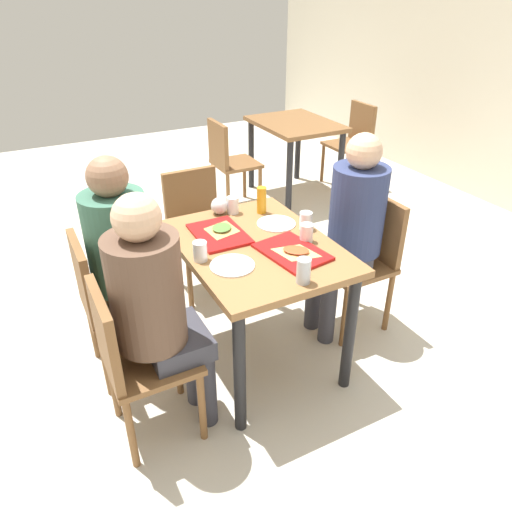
% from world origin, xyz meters
% --- Properties ---
extents(ground_plane, '(10.00, 10.00, 0.02)m').
position_xyz_m(ground_plane, '(0.00, 0.00, -0.01)').
color(ground_plane, beige).
extents(main_table, '(1.02, 0.76, 0.76)m').
position_xyz_m(main_table, '(0.00, 0.00, 0.64)').
color(main_table, olive).
rests_on(main_table, ground_plane).
extents(chair_near_left, '(0.40, 0.40, 0.85)m').
position_xyz_m(chair_near_left, '(-0.25, -0.76, 0.50)').
color(chair_near_left, brown).
rests_on(chair_near_left, ground_plane).
extents(chair_near_right, '(0.40, 0.40, 0.85)m').
position_xyz_m(chair_near_right, '(0.25, -0.76, 0.50)').
color(chair_near_right, brown).
rests_on(chair_near_right, ground_plane).
extents(chair_far_side, '(0.40, 0.40, 0.85)m').
position_xyz_m(chair_far_side, '(0.00, 0.76, 0.50)').
color(chair_far_side, brown).
rests_on(chair_far_side, ground_plane).
extents(chair_left_end, '(0.40, 0.40, 0.85)m').
position_xyz_m(chair_left_end, '(-0.89, 0.00, 0.50)').
color(chair_left_end, brown).
rests_on(chair_left_end, ground_plane).
extents(person_in_red, '(0.32, 0.42, 1.26)m').
position_xyz_m(person_in_red, '(-0.25, -0.62, 0.75)').
color(person_in_red, '#383842').
rests_on(person_in_red, ground_plane).
extents(person_in_brown_jacket, '(0.32, 0.42, 1.26)m').
position_xyz_m(person_in_brown_jacket, '(0.25, -0.62, 0.75)').
color(person_in_brown_jacket, '#383842').
rests_on(person_in_brown_jacket, ground_plane).
extents(person_far_side, '(0.32, 0.42, 1.26)m').
position_xyz_m(person_far_side, '(-0.00, 0.62, 0.75)').
color(person_far_side, '#383842').
rests_on(person_far_side, ground_plane).
extents(tray_red_near, '(0.36, 0.27, 0.02)m').
position_xyz_m(tray_red_near, '(-0.18, -0.13, 0.77)').
color(tray_red_near, '#B21414').
rests_on(tray_red_near, main_table).
extents(tray_red_far, '(0.39, 0.31, 0.02)m').
position_xyz_m(tray_red_far, '(0.18, 0.11, 0.77)').
color(tray_red_far, '#B21414').
rests_on(tray_red_far, main_table).
extents(paper_plate_center, '(0.22, 0.22, 0.01)m').
position_xyz_m(paper_plate_center, '(-0.15, 0.21, 0.76)').
color(paper_plate_center, white).
rests_on(paper_plate_center, main_table).
extents(paper_plate_near_edge, '(0.22, 0.22, 0.01)m').
position_xyz_m(paper_plate_near_edge, '(0.15, -0.21, 0.76)').
color(paper_plate_near_edge, white).
rests_on(paper_plate_near_edge, main_table).
extents(pizza_slice_a, '(0.23, 0.22, 0.02)m').
position_xyz_m(pizza_slice_a, '(-0.20, -0.11, 0.79)').
color(pizza_slice_a, tan).
rests_on(pizza_slice_a, tray_red_near).
extents(pizza_slice_b, '(0.23, 0.23, 0.02)m').
position_xyz_m(pizza_slice_b, '(0.21, 0.12, 0.79)').
color(pizza_slice_b, '#DBAD60').
rests_on(pizza_slice_b, tray_red_far).
extents(plastic_cup_a, '(0.07, 0.07, 0.10)m').
position_xyz_m(plastic_cup_a, '(-0.03, 0.32, 0.81)').
color(plastic_cup_a, white).
rests_on(plastic_cup_a, main_table).
extents(plastic_cup_b, '(0.07, 0.07, 0.10)m').
position_xyz_m(plastic_cup_b, '(0.03, -0.32, 0.81)').
color(plastic_cup_b, white).
rests_on(plastic_cup_b, main_table).
extents(plastic_cup_c, '(0.07, 0.07, 0.10)m').
position_xyz_m(plastic_cup_c, '(-0.41, 0.06, 0.81)').
color(plastic_cup_c, white).
rests_on(plastic_cup_c, main_table).
extents(plastic_cup_d, '(0.07, 0.07, 0.10)m').
position_xyz_m(plastic_cup_d, '(0.10, 0.25, 0.81)').
color(plastic_cup_d, white).
rests_on(plastic_cup_d, main_table).
extents(soda_can, '(0.07, 0.07, 0.12)m').
position_xyz_m(soda_can, '(0.43, 0.02, 0.82)').
color(soda_can, '#B7BCC6').
rests_on(soda_can, main_table).
extents(condiment_bottle, '(0.06, 0.06, 0.16)m').
position_xyz_m(condiment_bottle, '(-0.33, 0.21, 0.84)').
color(condiment_bottle, orange).
rests_on(condiment_bottle, main_table).
extents(foil_bundle, '(0.10, 0.10, 0.10)m').
position_xyz_m(foil_bundle, '(-0.43, -0.02, 0.81)').
color(foil_bundle, silver).
rests_on(foil_bundle, main_table).
extents(background_table, '(0.90, 0.70, 0.76)m').
position_xyz_m(background_table, '(-2.04, 1.50, 0.63)').
color(background_table, brown).
rests_on(background_table, ground_plane).
extents(background_chair_near, '(0.40, 0.40, 0.85)m').
position_xyz_m(background_chair_near, '(-2.04, 0.77, 0.50)').
color(background_chair_near, brown).
rests_on(background_chair_near, ground_plane).
extents(background_chair_far, '(0.40, 0.40, 0.85)m').
position_xyz_m(background_chair_far, '(-2.04, 2.23, 0.50)').
color(background_chair_far, brown).
rests_on(background_chair_far, ground_plane).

